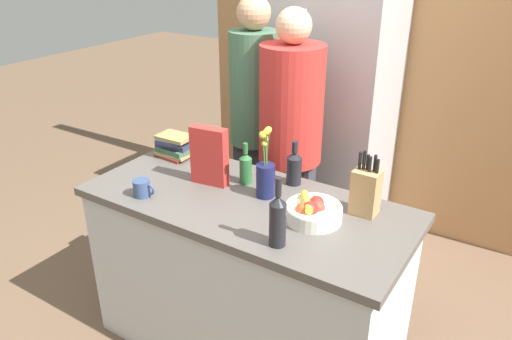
# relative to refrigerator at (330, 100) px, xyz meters

# --- Properties ---
(kitchen_island) EXTENTS (1.55, 0.70, 0.88)m
(kitchen_island) POSITION_rel_refrigerator_xyz_m (0.21, -1.36, -0.53)
(kitchen_island) COLOR silver
(kitchen_island) RESTS_ON ground_plane
(back_wall_wood) EXTENTS (2.75, 0.12, 2.60)m
(back_wall_wood) POSITION_rel_refrigerator_xyz_m (0.21, 0.36, 0.33)
(back_wall_wood) COLOR #AD7A4C
(back_wall_wood) RESTS_ON ground_plane
(refrigerator) EXTENTS (0.81, 0.62, 1.95)m
(refrigerator) POSITION_rel_refrigerator_xyz_m (0.00, 0.00, 0.00)
(refrigerator) COLOR #B7B7BC
(refrigerator) RESTS_ON ground_plane
(fruit_bowl) EXTENTS (0.25, 0.25, 0.10)m
(fruit_bowl) POSITION_rel_refrigerator_xyz_m (0.55, -1.36, -0.04)
(fruit_bowl) COLOR silver
(fruit_bowl) RESTS_ON kitchen_island
(knife_block) EXTENTS (0.11, 0.10, 0.29)m
(knife_block) POSITION_rel_refrigerator_xyz_m (0.71, -1.18, 0.02)
(knife_block) COLOR tan
(knife_block) RESTS_ON kitchen_island
(flower_vase) EXTENTS (0.09, 0.09, 0.35)m
(flower_vase) POSITION_rel_refrigerator_xyz_m (0.27, -1.28, 0.02)
(flower_vase) COLOR #191E4C
(flower_vase) RESTS_ON kitchen_island
(cereal_box) EXTENTS (0.19, 0.08, 0.29)m
(cereal_box) POSITION_rel_refrigerator_xyz_m (-0.04, -1.31, 0.06)
(cereal_box) COLOR red
(cereal_box) RESTS_ON kitchen_island
(coffee_mug) EXTENTS (0.11, 0.08, 0.08)m
(coffee_mug) POSITION_rel_refrigerator_xyz_m (-0.22, -1.59, -0.05)
(coffee_mug) COLOR #334770
(coffee_mug) RESTS_ON kitchen_island
(book_stack) EXTENTS (0.21, 0.15, 0.13)m
(book_stack) POSITION_rel_refrigerator_xyz_m (-0.40, -1.16, -0.03)
(book_stack) COLOR maroon
(book_stack) RESTS_ON kitchen_island
(bottle_oil) EXTENTS (0.06, 0.06, 0.21)m
(bottle_oil) POSITION_rel_refrigerator_xyz_m (0.11, -1.21, -0.01)
(bottle_oil) COLOR #286633
(bottle_oil) RESTS_ON kitchen_island
(bottle_vinegar) EXTENTS (0.07, 0.07, 0.29)m
(bottle_vinegar) POSITION_rel_refrigerator_xyz_m (0.52, -1.60, 0.03)
(bottle_vinegar) COLOR black
(bottle_vinegar) RESTS_ON kitchen_island
(bottle_wine) EXTENTS (0.07, 0.07, 0.22)m
(bottle_wine) POSITION_rel_refrigerator_xyz_m (0.31, -1.09, -0.00)
(bottle_wine) COLOR black
(bottle_wine) RESTS_ON kitchen_island
(person_at_sink) EXTENTS (0.30, 0.30, 1.70)m
(person_at_sink) POSITION_rel_refrigerator_xyz_m (-0.24, -0.60, -0.00)
(person_at_sink) COLOR #383842
(person_at_sink) RESTS_ON ground_plane
(person_in_blue) EXTENTS (0.36, 0.36, 1.67)m
(person_in_blue) POSITION_rel_refrigerator_xyz_m (0.07, -0.69, -0.04)
(person_in_blue) COLOR #383842
(person_in_blue) RESTS_ON ground_plane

